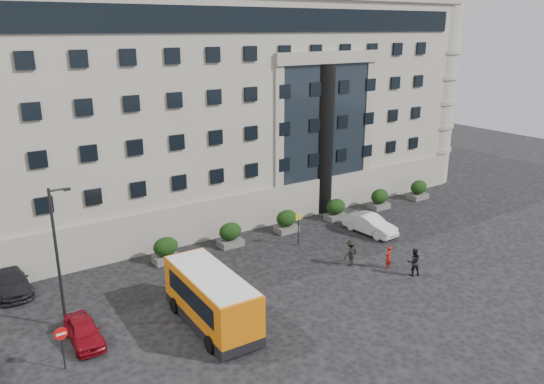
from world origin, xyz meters
The scene contains 19 objects.
ground centered at (0.00, 0.00, 0.00)m, with size 120.00×120.00×0.00m, color black.
civic_building centered at (6.00, 22.00, 9.00)m, with size 44.00×24.00×18.00m, color gray.
entrance_column centered at (12.00, 10.30, 6.50)m, with size 1.80×1.80×13.00m, color black.
hedge_a centered at (-4.00, 7.80, 0.93)m, with size 1.80×1.26×1.84m.
hedge_b centered at (1.20, 7.80, 0.93)m, with size 1.80×1.26×1.84m.
hedge_c centered at (6.40, 7.80, 0.93)m, with size 1.80×1.26×1.84m.
hedge_d centered at (11.60, 7.80, 0.93)m, with size 1.80×1.26×1.84m.
hedge_e centered at (16.80, 7.80, 0.93)m, with size 1.80×1.26×1.84m.
hedge_f centered at (22.00, 7.80, 0.93)m, with size 1.80×1.26×1.84m.
street_lamp centered at (-11.94, 3.00, 4.37)m, with size 1.16×0.18×8.00m.
bus_stop_sign centered at (5.50, 5.00, 1.73)m, with size 0.50×0.08×2.52m.
no_entry_sign centered at (-13.00, -1.04, 1.65)m, with size 0.64×0.16×2.32m.
minibus centered at (-5.16, -1.34, 1.69)m, with size 2.94×7.42×3.07m.
parked_car_a centered at (-11.56, 0.83, 0.64)m, with size 1.52×3.77×1.28m, color maroon.
parked_car_c centered at (-13.82, 9.21, 0.72)m, with size 2.00×4.93×1.43m, color black.
white_taxi centered at (11.79, 3.82, 0.77)m, with size 1.62×4.65×1.53m, color silver.
pedestrian_a centered at (8.22, -1.66, 0.82)m, with size 0.60×0.39×1.64m, color #9D150F.
pedestrian_b centered at (8.88, -3.31, 0.96)m, with size 0.93×0.72×1.91m, color black.
pedestrian_c centered at (6.46, 0.19, 0.94)m, with size 1.21×0.70×1.87m, color black.
Camera 1 is at (-16.91, -24.83, 15.84)m, focal length 35.00 mm.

